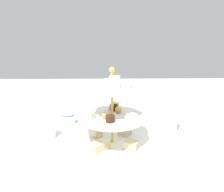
% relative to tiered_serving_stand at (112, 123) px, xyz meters
% --- Properties ---
extents(ground_plane, '(2.40, 2.40, 0.00)m').
position_rel_tiered_serving_stand_xyz_m(ground_plane, '(-0.00, 0.00, -0.09)').
color(ground_plane, silver).
extents(tiered_serving_stand, '(0.28, 0.28, 0.29)m').
position_rel_tiered_serving_stand_xyz_m(tiered_serving_stand, '(0.00, 0.00, 0.00)').
color(tiered_serving_stand, white).
rests_on(tiered_serving_stand, ground_plane).
extents(water_glass_tall_right, '(0.07, 0.07, 0.12)m').
position_rel_tiered_serving_stand_xyz_m(water_glass_tall_right, '(-0.11, 0.23, -0.03)').
color(water_glass_tall_right, silver).
rests_on(water_glass_tall_right, ground_plane).
extents(water_glass_short_left, '(0.06, 0.06, 0.07)m').
position_rel_tiered_serving_stand_xyz_m(water_glass_short_left, '(-0.07, -0.25, -0.05)').
color(water_glass_short_left, silver).
rests_on(water_glass_short_left, ground_plane).
extents(teacup_with_saucer, '(0.09, 0.09, 0.05)m').
position_rel_tiered_serving_stand_xyz_m(teacup_with_saucer, '(-0.19, -0.19, -0.06)').
color(teacup_with_saucer, white).
rests_on(teacup_with_saucer, ground_plane).
extents(butter_knife_left, '(0.13, 0.13, 0.00)m').
position_rel_tiered_serving_stand_xyz_m(butter_knife_left, '(0.25, 0.18, -0.08)').
color(butter_knife_left, silver).
rests_on(butter_knife_left, ground_plane).
extents(butter_knife_right, '(0.02, 0.17, 0.00)m').
position_rel_tiered_serving_stand_xyz_m(butter_knife_right, '(-0.31, 0.01, -0.08)').
color(butter_knife_right, silver).
rests_on(butter_knife_right, ground_plane).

